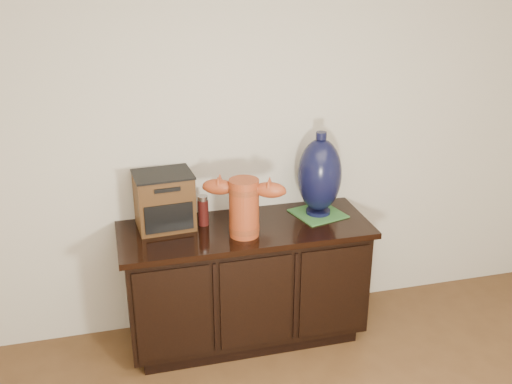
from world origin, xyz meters
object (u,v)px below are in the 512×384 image
object	(u,v)px
tv_radio	(164,200)
spray_can	(203,211)
terracotta_vessel	(244,204)
lamp_base	(320,175)
sideboard	(246,282)

from	to	relation	value
tv_radio	spray_can	distance (m)	0.23
terracotta_vessel	lamp_base	size ratio (longest dim) A/B	0.90
terracotta_vessel	lamp_base	bearing A→B (deg)	42.09
tv_radio	sideboard	bearing A→B (deg)	-20.20
lamp_base	spray_can	size ratio (longest dim) A/B	2.82
terracotta_vessel	spray_can	distance (m)	0.29
tv_radio	spray_can	xyz separation A→B (m)	(0.22, -0.03, -0.07)
sideboard	terracotta_vessel	size ratio (longest dim) A/B	3.18
tv_radio	spray_can	bearing A→B (deg)	-12.38
lamp_base	sideboard	bearing A→B (deg)	-171.82
terracotta_vessel	sideboard	bearing A→B (deg)	97.51
sideboard	tv_radio	bearing A→B (deg)	164.10
sideboard	terracotta_vessel	bearing A→B (deg)	-106.32
sideboard	tv_radio	xyz separation A→B (m)	(-0.44, 0.13, 0.53)
sideboard	terracotta_vessel	xyz separation A→B (m)	(-0.03, -0.10, 0.56)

